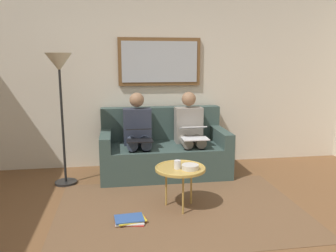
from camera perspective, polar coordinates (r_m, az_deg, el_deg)
wall_rear at (r=5.13m, az=-1.54°, el=7.95°), size 6.00×0.12×2.60m
area_rug at (r=3.74m, az=2.04°, el=-13.82°), size 2.60×1.80×0.01m
couch at (r=4.81m, az=-0.76°, el=-4.17°), size 1.74×0.90×0.90m
framed_mirror at (r=5.03m, az=-1.42°, el=10.74°), size 1.20×0.05×0.69m
coffee_table at (r=3.62m, az=2.08°, el=-7.25°), size 0.54×0.54×0.46m
cup at (r=3.57m, az=1.59°, el=-6.49°), size 0.07×0.07×0.09m
bowl at (r=3.57m, az=3.74°, el=-6.89°), size 0.18×0.18×0.05m
person_left at (r=4.74m, az=3.71°, el=-0.76°), size 0.38×0.58×1.14m
laptop_white at (r=4.51m, az=4.36°, el=-1.06°), size 0.34×0.38×0.16m
person_right at (r=4.64m, az=-5.10°, el=-1.03°), size 0.38×0.58×1.14m
laptop_black at (r=4.40m, az=-4.90°, el=-1.39°), size 0.33×0.36×0.15m
magazine_stack at (r=3.49m, az=-6.39°, el=-15.40°), size 0.32×0.26×0.04m
standing_lamp at (r=4.39m, az=-17.75°, el=7.86°), size 0.32×0.32×1.66m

